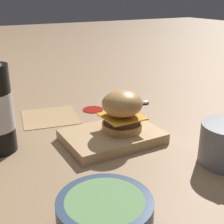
# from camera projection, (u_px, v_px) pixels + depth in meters

# --- Properties ---
(ground_plane) EXTENTS (6.00, 6.00, 0.00)m
(ground_plane) POSITION_uv_depth(u_px,v_px,m) (104.00, 132.00, 0.79)
(ground_plane) COLOR #9E7A56
(serving_board) EXTENTS (0.22, 0.16, 0.02)m
(serving_board) POSITION_uv_depth(u_px,v_px,m) (112.00, 136.00, 0.74)
(serving_board) COLOR tan
(serving_board) RESTS_ON ground_plane
(burger) EXTENTS (0.10, 0.10, 0.10)m
(burger) POSITION_uv_depth(u_px,v_px,m) (122.00, 111.00, 0.73)
(burger) COLOR tan
(burger) RESTS_ON serving_board
(side_bowl) EXTENTS (0.14, 0.14, 0.05)m
(side_bowl) POSITION_uv_depth(u_px,v_px,m) (105.00, 213.00, 0.46)
(side_bowl) COLOR #384C66
(side_bowl) RESTS_ON ground_plane
(spoon) EXTENTS (0.14, 0.07, 0.01)m
(spoon) POSITION_uv_depth(u_px,v_px,m) (137.00, 102.00, 0.99)
(spoon) COLOR silver
(spoon) RESTS_ON ground_plane
(ketchup_puddle) EXTENTS (0.06, 0.06, 0.00)m
(ketchup_puddle) POSITION_uv_depth(u_px,v_px,m) (93.00, 109.00, 0.94)
(ketchup_puddle) COLOR #B21E14
(ketchup_puddle) RESTS_ON ground_plane
(parchment_square) EXTENTS (0.18, 0.18, 0.00)m
(parchment_square) POSITION_uv_depth(u_px,v_px,m) (50.00, 117.00, 0.89)
(parchment_square) COLOR tan
(parchment_square) RESTS_ON ground_plane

